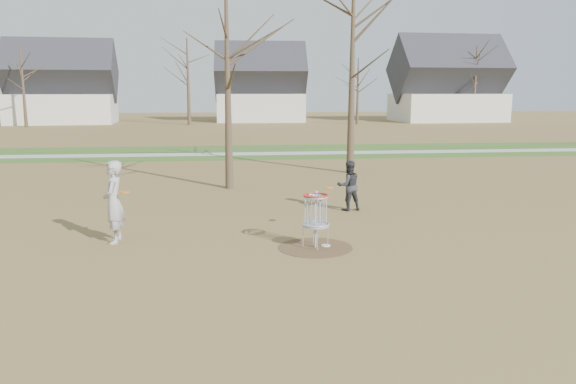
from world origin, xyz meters
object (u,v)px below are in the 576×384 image
Objects in this scene: disc_grounded at (326,245)px; disc_golf_basket at (316,211)px; player_throwing at (349,186)px; player_standing at (114,202)px.

disc_golf_basket is (-0.27, -0.09, 0.89)m from disc_grounded.
player_throwing is at bearing 70.40° from disc_grounded.
disc_grounded is at bearing 60.47° from player_throwing.
disc_grounded is 0.16× the size of disc_golf_basket.
player_throwing is at bearing 114.78° from player_standing.
disc_grounded is at bearing 18.85° from disc_golf_basket.
player_throwing reaches higher than disc_golf_basket.
player_standing is 9.31× the size of disc_grounded.
player_throwing is (6.57, 3.09, -0.24)m from player_standing.
disc_grounded is at bearing 79.51° from player_standing.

